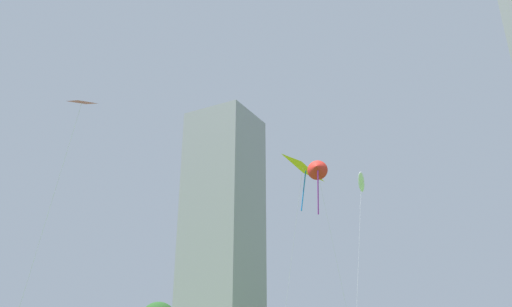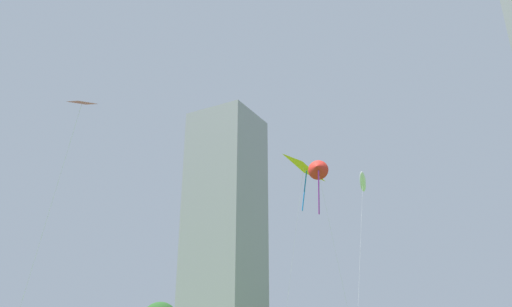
{
  "view_description": "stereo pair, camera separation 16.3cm",
  "coord_description": "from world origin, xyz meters",
  "px_view_note": "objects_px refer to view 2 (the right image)",
  "views": [
    {
      "loc": [
        14.94,
        -15.63,
        2.12
      ],
      "look_at": [
        2.71,
        9.42,
        13.6
      ],
      "focal_mm": 34.81,
      "sensor_mm": 36.0,
      "label": 1
    },
    {
      "loc": [
        15.08,
        -15.55,
        2.12
      ],
      "look_at": [
        2.71,
        9.42,
        13.6
      ],
      "focal_mm": 34.81,
      "sensor_mm": 36.0,
      "label": 2
    }
  ],
  "objects_px": {
    "kite_flying_2": "(363,182)",
    "distant_highrise_0": "(225,231)",
    "kite_flying_0": "(82,104)",
    "kite_flying_3": "(318,168)",
    "kite_flying_1": "(304,169)"
  },
  "relations": [
    {
      "from": "distant_highrise_0",
      "to": "kite_flying_3",
      "type": "bearing_deg",
      "value": -52.48
    },
    {
      "from": "kite_flying_2",
      "to": "distant_highrise_0",
      "type": "relative_size",
      "value": 0.34
    },
    {
      "from": "kite_flying_1",
      "to": "kite_flying_2",
      "type": "bearing_deg",
      "value": 85.12
    },
    {
      "from": "kite_flying_2",
      "to": "distant_highrise_0",
      "type": "distance_m",
      "value": 75.76
    },
    {
      "from": "kite_flying_0",
      "to": "kite_flying_1",
      "type": "distance_m",
      "value": 21.12
    },
    {
      "from": "kite_flying_1",
      "to": "kite_flying_3",
      "type": "height_order",
      "value": "kite_flying_1"
    },
    {
      "from": "kite_flying_2",
      "to": "kite_flying_1",
      "type": "bearing_deg",
      "value": -94.88
    },
    {
      "from": "kite_flying_2",
      "to": "distant_highrise_0",
      "type": "xyz_separation_m",
      "value": [
        -50.36,
        55.43,
        11.47
      ]
    },
    {
      "from": "kite_flying_1",
      "to": "kite_flying_3",
      "type": "bearing_deg",
      "value": -52.8
    },
    {
      "from": "kite_flying_0",
      "to": "kite_flying_2",
      "type": "relative_size",
      "value": 0.74
    },
    {
      "from": "distant_highrise_0",
      "to": "kite_flying_2",
      "type": "bearing_deg",
      "value": -44.88
    },
    {
      "from": "kite_flying_3",
      "to": "kite_flying_1",
      "type": "bearing_deg",
      "value": 127.2
    },
    {
      "from": "kite_flying_3",
      "to": "kite_flying_0",
      "type": "bearing_deg",
      "value": -116.56
    },
    {
      "from": "kite_flying_0",
      "to": "kite_flying_3",
      "type": "height_order",
      "value": "kite_flying_3"
    },
    {
      "from": "distant_highrise_0",
      "to": "kite_flying_1",
      "type": "bearing_deg",
      "value": -52.6
    }
  ]
}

